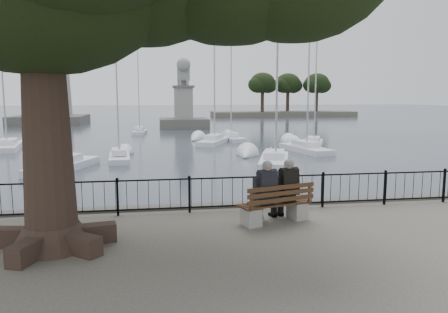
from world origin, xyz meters
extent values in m
cube|color=#4C4B47|center=(0.00, 3.00, -0.50)|extent=(200.00, 0.40, 1.20)
plane|color=#27313B|center=(0.00, 103.00, -1.00)|extent=(260.00, 260.00, 0.00)
cube|color=black|center=(0.00, 2.50, 0.98)|extent=(22.00, 0.04, 0.04)
cube|color=black|center=(0.00, 2.50, 0.15)|extent=(22.00, 0.04, 0.04)
cube|color=gray|center=(0.46, 0.98, 0.23)|extent=(0.52, 0.59, 0.46)
cube|color=gray|center=(1.85, 1.41, 0.23)|extent=(0.52, 0.59, 0.46)
cube|color=#392312|center=(1.16, 1.20, 0.50)|extent=(2.08, 1.12, 0.04)
cube|color=#392312|center=(1.24, 0.91, 0.83)|extent=(1.93, 0.63, 0.45)
cube|color=black|center=(0.85, 1.11, 0.63)|extent=(0.48, 0.44, 0.27)
cube|color=black|center=(0.89, 1.00, 1.06)|extent=(0.55, 0.40, 0.67)
sphere|color=tan|center=(0.87, 1.04, 1.53)|extent=(0.26, 0.26, 0.26)
ellipsoid|color=gray|center=(0.88, 1.01, 1.56)|extent=(0.27, 0.27, 0.23)
cube|color=black|center=(0.76, 1.42, 0.25)|extent=(0.48, 0.57, 0.50)
cube|color=black|center=(1.49, 1.31, 0.63)|extent=(0.48, 0.44, 0.27)
cube|color=black|center=(1.53, 1.19, 1.06)|extent=(0.55, 0.40, 0.67)
sphere|color=tan|center=(1.52, 1.24, 1.53)|extent=(0.26, 0.26, 0.26)
ellipsoid|color=gray|center=(1.52, 1.21, 1.56)|extent=(0.27, 0.27, 0.23)
cube|color=black|center=(1.40, 1.62, 0.25)|extent=(0.48, 0.57, 0.50)
cone|color=black|center=(-4.22, 0.12, 0.26)|extent=(1.79, 1.79, 0.53)
cone|color=black|center=(-4.22, 0.12, 3.16)|extent=(1.16, 1.16, 6.31)
cube|color=#4C4B47|center=(-18.00, 62.00, -0.40)|extent=(10.63, 10.63, 1.40)
cone|color=gray|center=(-18.00, 62.00, 12.76)|extent=(6.80, 6.80, 25.51)
cube|color=#4C4B47|center=(2.00, 50.00, -0.40)|extent=(6.45, 6.45, 1.40)
cube|color=gray|center=(2.00, 50.00, 2.25)|extent=(2.37, 2.79, 4.30)
cube|color=#4C4B47|center=(2.00, 50.00, 4.55)|extent=(2.79, 3.22, 0.30)
cube|color=gray|center=(2.00, 50.32, 5.46)|extent=(1.40, 2.37, 1.51)
cube|color=gray|center=(2.00, 49.25, 6.21)|extent=(1.61, 1.08, 1.72)
sphere|color=gray|center=(2.00, 48.82, 7.39)|extent=(1.83, 1.83, 1.83)
cube|color=white|center=(-7.27, 16.81, -0.90)|extent=(3.55, 6.28, 0.67)
cube|color=white|center=(-7.27, 16.81, -0.40)|extent=(1.97, 2.73, 0.50)
cylinder|color=#AFAFB8|center=(-7.27, 16.47, 4.48)|extent=(0.13, 0.13, 10.15)
cube|color=white|center=(-4.32, 20.20, -0.90)|extent=(1.64, 4.78, 0.52)
cube|color=white|center=(-4.32, 20.20, -0.40)|extent=(1.09, 1.98, 0.39)
cylinder|color=#AFAFB8|center=(-4.32, 19.94, 3.76)|extent=(0.10, 0.10, 8.73)
cube|color=white|center=(5.56, 16.99, -0.90)|extent=(3.48, 6.39, 0.68)
cube|color=white|center=(5.56, 16.99, -0.40)|extent=(1.95, 2.77, 0.51)
cylinder|color=#AFAFB8|center=(5.56, 16.65, 5.14)|extent=(0.14, 0.14, 11.49)
cube|color=white|center=(11.50, 26.03, -0.90)|extent=(3.66, 5.71, 0.62)
cube|color=white|center=(11.50, 26.03, -0.40)|extent=(1.95, 2.53, 0.46)
cylinder|color=#AFAFB8|center=(11.50, 25.72, 3.76)|extent=(0.12, 0.12, 8.71)
cube|color=white|center=(-13.75, 27.97, -0.90)|extent=(2.69, 6.26, 0.67)
cube|color=white|center=(-13.75, 27.97, -0.40)|extent=(1.64, 2.64, 0.51)
cylinder|color=#AFAFB8|center=(-13.75, 27.64, 6.25)|extent=(0.13, 0.13, 13.70)
cube|color=white|center=(3.39, 29.47, -0.90)|extent=(3.89, 6.04, 0.65)
cube|color=white|center=(3.39, 29.47, -0.40)|extent=(2.07, 2.68, 0.49)
cylinder|color=#AFAFB8|center=(3.39, 29.14, 5.16)|extent=(0.13, 0.13, 11.51)
cube|color=white|center=(5.40, 32.27, -0.90)|extent=(2.28, 5.16, 0.55)
cube|color=white|center=(5.40, 32.27, -0.40)|extent=(1.37, 2.19, 0.42)
cylinder|color=#AFAFB8|center=(5.40, 31.99, 3.96)|extent=(0.11, 0.11, 9.12)
cube|color=white|center=(-3.64, 41.54, -0.90)|extent=(1.69, 4.74, 0.52)
cube|color=white|center=(-3.64, 41.54, -0.40)|extent=(1.11, 1.97, 0.39)
cylinder|color=#AFAFB8|center=(-3.64, 41.29, 5.02)|extent=(0.10, 0.10, 11.25)
cube|color=white|center=(9.62, 22.63, -0.90)|extent=(2.67, 6.16, 0.66)
cube|color=white|center=(9.62, 22.63, -0.40)|extent=(1.62, 2.60, 0.50)
cylinder|color=#AFAFB8|center=(9.62, 22.30, 4.42)|extent=(0.13, 0.13, 10.04)
cube|color=#514C42|center=(25.00, 80.00, -0.50)|extent=(30.00, 8.00, 1.20)
cylinder|color=black|center=(20.00, 78.00, 2.00)|extent=(0.70, 0.70, 4.00)
ellipsoid|color=black|center=(20.00, 78.00, 6.00)|extent=(5.20, 5.20, 4.16)
cylinder|color=black|center=(26.00, 80.00, 2.00)|extent=(0.70, 0.70, 4.00)
ellipsoid|color=black|center=(26.00, 80.00, 6.00)|extent=(5.20, 5.20, 4.16)
cylinder|color=black|center=(32.00, 79.00, 2.00)|extent=(0.70, 0.70, 4.00)
ellipsoid|color=black|center=(32.00, 79.00, 6.00)|extent=(5.20, 5.20, 4.16)
camera|label=1|loc=(-1.94, -9.67, 3.31)|focal=35.00mm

